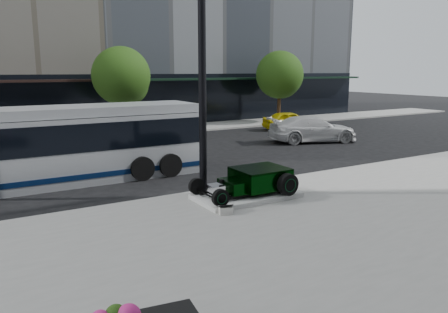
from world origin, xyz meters
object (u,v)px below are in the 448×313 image
hot_rod (255,180)px  lamppost (202,78)px  yellow_taxi (290,121)px  white_sedan (313,129)px  transit_bus (43,146)px

hot_rod → lamppost: (-1.33, 1.16, 3.32)m
yellow_taxi → white_sedan: bearing=168.8°
hot_rod → lamppost: size_ratio=0.38×
lamppost → transit_bus: size_ratio=0.70×
transit_bus → white_sedan: 15.79m
hot_rod → transit_bus: (-5.68, 5.76, 0.79)m
hot_rod → yellow_taxi: bearing=47.2°
hot_rod → yellow_taxi: size_ratio=0.82×
yellow_taxi → hot_rod: bearing=150.7°
transit_bus → lamppost: bearing=-46.6°
transit_bus → yellow_taxi: 19.43m
yellow_taxi → lamppost: bearing=145.1°
white_sedan → lamppost: bearing=140.8°
hot_rod → yellow_taxi: yellow_taxi is taller
lamppost → transit_bus: (-4.35, 4.60, -2.53)m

